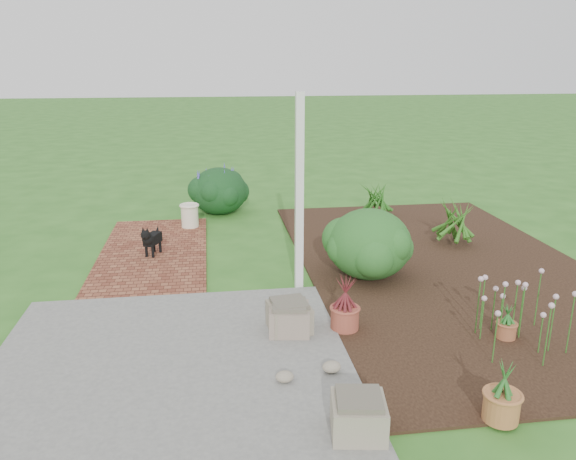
{
  "coord_description": "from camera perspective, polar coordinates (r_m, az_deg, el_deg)",
  "views": [
    {
      "loc": [
        -0.8,
        -6.63,
        2.86
      ],
      "look_at": [
        0.2,
        0.4,
        0.7
      ],
      "focal_mm": 35.0,
      "sensor_mm": 36.0,
      "label": 1
    }
  ],
  "objects": [
    {
      "name": "ground",
      "position": [
        7.26,
        -1.13,
        -6.27
      ],
      "size": [
        80.0,
        80.0,
        0.0
      ],
      "primitive_type": "plane",
      "color": "#2D651F",
      "rests_on": "ground"
    },
    {
      "name": "concrete_patio",
      "position": [
        5.66,
        -11.89,
        -13.58
      ],
      "size": [
        3.5,
        3.5,
        0.04
      ],
      "primitive_type": "cube",
      "color": "slate",
      "rests_on": "ground"
    },
    {
      "name": "brick_path",
      "position": [
        8.89,
        -13.47,
        -2.18
      ],
      "size": [
        1.6,
        3.5,
        0.04
      ],
      "primitive_type": "cube",
      "color": "brown",
      "rests_on": "ground"
    },
    {
      "name": "garden_bed",
      "position": [
        8.35,
        15.75,
        -3.65
      ],
      "size": [
        4.0,
        7.0,
        0.03
      ],
      "primitive_type": "cube",
      "color": "black",
      "rests_on": "ground"
    },
    {
      "name": "veranda_post",
      "position": [
        7.01,
        1.16,
        3.63
      ],
      "size": [
        0.1,
        0.1,
        2.5
      ],
      "primitive_type": "cube",
      "color": "white",
      "rests_on": "ground"
    },
    {
      "name": "stone_trough_near",
      "position": [
        4.66,
        7.16,
        -18.33
      ],
      "size": [
        0.48,
        0.48,
        0.28
      ],
      "primitive_type": "cube",
      "rotation": [
        0.0,
        0.0,
        -0.16
      ],
      "color": "gray",
      "rests_on": "concrete_patio"
    },
    {
      "name": "stone_trough_mid",
      "position": [
        6.16,
        0.13,
        -8.85
      ],
      "size": [
        0.48,
        0.48,
        0.29
      ],
      "primitive_type": "cube",
      "rotation": [
        0.0,
        0.0,
        0.13
      ],
      "color": "#776E58",
      "rests_on": "concrete_patio"
    },
    {
      "name": "stone_trough_far",
      "position": [
        6.12,
        0.13,
        -9.04
      ],
      "size": [
        0.48,
        0.48,
        0.28
      ],
      "primitive_type": "cube",
      "rotation": [
        0.0,
        0.0,
        -0.14
      ],
      "color": "#7A695A",
      "rests_on": "concrete_patio"
    },
    {
      "name": "black_dog",
      "position": [
        8.61,
        -13.72,
        -0.86
      ],
      "size": [
        0.28,
        0.49,
        0.44
      ],
      "rotation": [
        0.0,
        0.0,
        -0.37
      ],
      "color": "black",
      "rests_on": "brick_path"
    },
    {
      "name": "cream_ceramic_urn",
      "position": [
        9.98,
        -9.95,
        1.43
      ],
      "size": [
        0.32,
        0.32,
        0.39
      ],
      "primitive_type": "cylinder",
      "rotation": [
        0.0,
        0.0,
        0.07
      ],
      "color": "beige",
      "rests_on": "brick_path"
    },
    {
      "name": "evergreen_shrub",
      "position": [
        7.63,
        8.26,
        -1.22
      ],
      "size": [
        1.35,
        1.35,
        0.96
      ],
      "primitive_type": "ellipsoid",
      "rotation": [
        0.0,
        0.0,
        0.22
      ],
      "color": "#0B3C13",
      "rests_on": "garden_bed"
    },
    {
      "name": "agapanthus_clump_back",
      "position": [
        9.3,
        16.55,
        1.26
      ],
      "size": [
        1.18,
        1.18,
        0.86
      ],
      "primitive_type": null,
      "rotation": [
        0.0,
        0.0,
        0.27
      ],
      "color": "#10410D",
      "rests_on": "garden_bed"
    },
    {
      "name": "agapanthus_clump_front",
      "position": [
        10.65,
        8.89,
        3.41
      ],
      "size": [
        1.09,
        1.09,
        0.76
      ],
      "primitive_type": null,
      "rotation": [
        0.0,
        0.0,
        -0.35
      ],
      "color": "#11350A",
      "rests_on": "garden_bed"
    },
    {
      "name": "pink_flower_patch",
      "position": [
        6.25,
        22.27,
        -7.94
      ],
      "size": [
        1.05,
        1.05,
        0.67
      ],
      "primitive_type": null,
      "rotation": [
        0.0,
        0.0,
        0.0
      ],
      "color": "#113D0F",
      "rests_on": "garden_bed"
    },
    {
      "name": "terracotta_pot_bronze",
      "position": [
        6.24,
        5.78,
        -8.87
      ],
      "size": [
        0.4,
        0.4,
        0.25
      ],
      "primitive_type": "cylinder",
      "rotation": [
        0.0,
        0.0,
        -0.39
      ],
      "color": "#974433",
      "rests_on": "garden_bed"
    },
    {
      "name": "terracotta_pot_small_left",
      "position": [
        6.47,
        21.28,
        -9.44
      ],
      "size": [
        0.25,
        0.25,
        0.17
      ],
      "primitive_type": "cylinder",
      "rotation": [
        0.0,
        0.0,
        0.24
      ],
      "color": "#965332",
      "rests_on": "garden_bed"
    },
    {
      "name": "terracotta_pot_small_right",
      "position": [
        5.1,
        20.86,
        -16.41
      ],
      "size": [
        0.38,
        0.38,
        0.25
      ],
      "primitive_type": "cylinder",
      "rotation": [
        0.0,
        0.0,
        0.41
      ],
      "color": "#AC683A",
      "rests_on": "garden_bed"
    },
    {
      "name": "purple_flowering_bush",
      "position": [
        10.92,
        -7.02,
        4.07
      ],
      "size": [
        1.39,
        1.39,
        0.91
      ],
      "primitive_type": "ellipsoid",
      "rotation": [
        0.0,
        0.0,
        -0.38
      ],
      "color": "black",
      "rests_on": "ground"
    }
  ]
}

